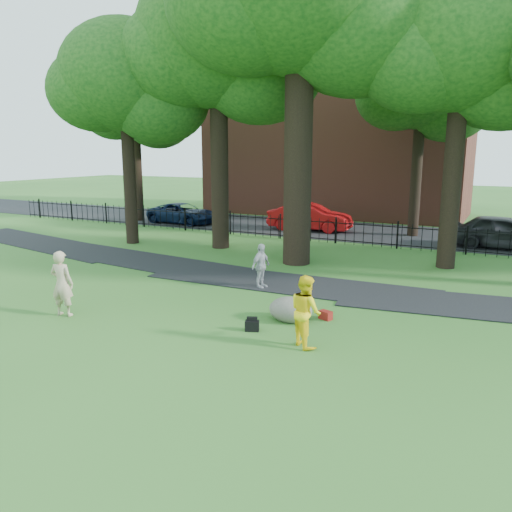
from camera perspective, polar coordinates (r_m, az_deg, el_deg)
The scene contains 16 objects.
ground at distance 14.43m, azimuth -6.22°, elevation -6.32°, with size 120.00×120.00×0.00m, color #2B5D20.
footpath at distance 17.26m, azimuth 3.72°, elevation -3.19°, with size 36.00×2.60×0.03m, color black.
street at distance 28.79m, azimuth 11.54°, elevation 2.73°, with size 80.00×7.00×0.02m, color black.
iron_fence at distance 24.91m, azimuth 9.08°, elevation 2.81°, with size 44.00×0.04×1.20m.
brick_building at distance 37.28m, azimuth 9.31°, elevation 14.13°, with size 18.00×8.00×12.00m, color brown.
tree_row at distance 21.34m, azimuth 7.95°, elevation 21.71°, with size 26.82×7.96×12.42m.
woman at distance 14.76m, azimuth -21.29°, elevation -2.94°, with size 0.67×0.44×1.84m, color tan.
man at distance 11.73m, azimuth 5.69°, elevation -6.26°, with size 0.83×0.65×1.70m, color yellow.
pedestrian at distance 16.54m, azimuth 0.55°, elevation -1.15°, with size 0.88×0.37×1.50m, color #ABABB0.
boulder at distance 13.55m, azimuth 3.97°, elevation -5.93°, with size 1.20×0.91×0.70m, color #5D584D.
lamppost at distance 25.44m, azimuth -13.83°, elevation 5.00°, with size 0.32×0.32×3.20m.
backpack at distance 12.83m, azimuth -0.45°, elevation -7.98°, with size 0.35×0.22×0.27m, color black.
red_bag at distance 13.80m, azimuth 7.95°, elevation -6.71°, with size 0.35×0.22×0.24m, color maroon.
red_sedan at distance 28.71m, azimuth 6.16°, elevation 4.44°, with size 1.64×4.70×1.55m, color #AF0D0F.
navy_van at distance 31.75m, azimuth -8.41°, elevation 4.85°, with size 2.10×4.55×1.26m, color #0B1837.
grey_car at distance 25.88m, azimuth 26.41°, elevation 2.47°, with size 1.87×4.65×1.59m, color black.
Camera 1 is at (7.60, -11.40, 4.52)m, focal length 35.00 mm.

